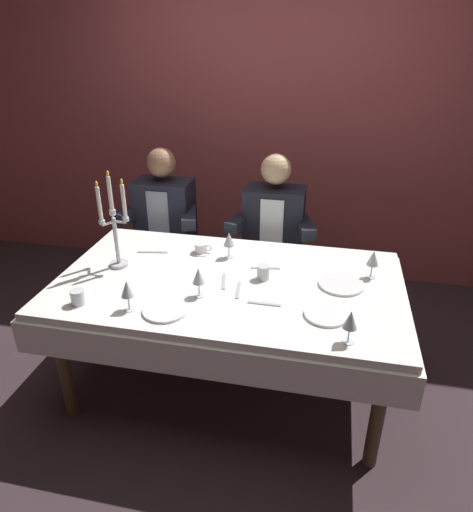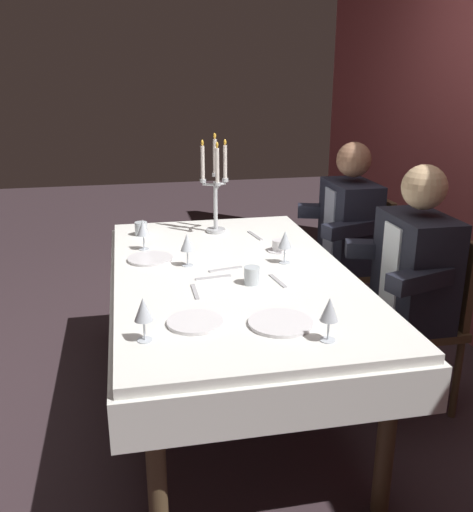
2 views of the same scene
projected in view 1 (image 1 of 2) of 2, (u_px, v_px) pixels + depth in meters
The scene contains 22 objects.
ground_plane at pixel (229, 382), 2.88m from camera, with size 12.00×12.00×0.00m, color #36282D.
back_wall at pixel (273, 117), 3.73m from camera, with size 6.00×0.12×2.70m, color #994445.
dining_table at pixel (229, 298), 2.60m from camera, with size 1.94×1.14×0.74m.
candelabra at pixel (114, 226), 2.59m from camera, with size 0.15×0.17×0.57m.
dinner_plate_0 at pixel (326, 314), 2.23m from camera, with size 0.22×0.22×0.01m, color white.
dinner_plate_1 at pixel (341, 284), 2.49m from camera, with size 0.25×0.25×0.01m, color white.
dinner_plate_2 at pixel (165, 310), 2.26m from camera, with size 0.23×0.23×0.01m, color white.
wine_glass_0 at pixel (127, 290), 2.23m from camera, with size 0.07×0.07×0.16m.
wine_glass_1 at pixel (373, 259), 2.52m from camera, with size 0.07×0.07×0.16m.
wine_glass_2 at pixel (229, 240), 2.75m from camera, with size 0.07×0.07×0.16m.
wine_glass_3 at pixel (199, 277), 2.34m from camera, with size 0.07×0.07×0.16m.
wine_glass_4 at pixel (350, 321), 1.99m from camera, with size 0.07×0.07×0.16m.
water_tumbler_0 at pixel (78, 297), 2.31m from camera, with size 0.07×0.07×0.08m, color silver.
water_tumbler_1 at pixel (263, 272), 2.54m from camera, with size 0.07×0.07×0.08m, color silver.
coffee_cup_0 at pixel (201, 249), 2.84m from camera, with size 0.13×0.12×0.06m.
fork_0 at pixel (264, 304), 2.32m from camera, with size 0.17×0.02×0.01m, color #B7B7BC.
fork_1 at pixel (224, 281), 2.53m from camera, with size 0.17×0.02×0.01m, color #B7B7BC.
fork_2 at pixel (265, 268), 2.67m from camera, with size 0.17×0.02×0.01m, color #B7B7BC.
fork_3 at pixel (238, 290), 2.44m from camera, with size 0.17×0.02×0.01m, color #B7B7BC.
knife_4 at pixel (153, 252), 2.86m from camera, with size 0.19×0.02×0.01m, color #B7B7BC.
seated_diner_0 at pixel (165, 214), 3.45m from camera, with size 0.63×0.48×1.24m.
seated_diner_1 at pixel (274, 223), 3.30m from camera, with size 0.63×0.48×1.24m.
Camera 1 is at (0.50, -2.16, 1.99)m, focal length 32.14 mm.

